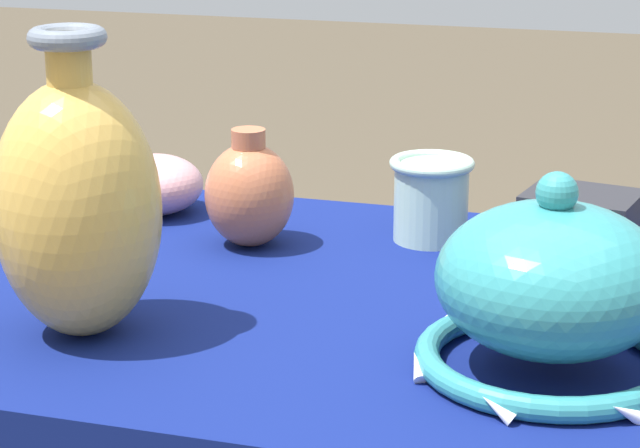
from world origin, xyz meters
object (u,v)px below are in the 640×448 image
(vase_dome_bell, at_px, (551,293))
(mosaic_tile_box, at_px, (580,222))
(jar_round_terracotta, at_px, (249,194))
(vase_tall_bulbous, at_px, (77,205))
(cup_wide_celadon, at_px, (431,196))
(bowl_shallow_rose, at_px, (155,184))

(vase_dome_bell, height_order, mosaic_tile_box, vase_dome_bell)
(jar_round_terracotta, bearing_deg, vase_tall_bulbous, -101.45)
(vase_dome_bell, bearing_deg, cup_wide_celadon, 117.77)
(vase_dome_bell, xyz_separation_m, bowl_shallow_rose, (-0.51, 0.33, -0.03))
(bowl_shallow_rose, bearing_deg, cup_wide_celadon, -1.41)
(mosaic_tile_box, bearing_deg, bowl_shallow_rose, -168.61)
(jar_round_terracotta, bearing_deg, bowl_shallow_rose, 151.11)
(vase_dome_bell, xyz_separation_m, jar_round_terracotta, (-0.36, 0.25, -0.01))
(mosaic_tile_box, distance_m, jar_round_terracotta, 0.37)
(bowl_shallow_rose, bearing_deg, vase_tall_bulbous, -75.84)
(cup_wide_celadon, bearing_deg, vase_tall_bulbous, -124.30)
(vase_tall_bulbous, distance_m, mosaic_tile_box, 0.57)
(vase_dome_bell, height_order, bowl_shallow_rose, vase_dome_bell)
(bowl_shallow_rose, xyz_separation_m, cup_wide_celadon, (0.34, -0.01, 0.02))
(vase_tall_bulbous, relative_size, bowl_shallow_rose, 2.41)
(vase_tall_bulbous, bearing_deg, bowl_shallow_rose, 104.16)
(vase_tall_bulbous, height_order, jar_round_terracotta, vase_tall_bulbous)
(vase_dome_bell, xyz_separation_m, cup_wide_celadon, (-0.17, 0.32, -0.02))
(mosaic_tile_box, relative_size, bowl_shallow_rose, 1.16)
(vase_tall_bulbous, distance_m, vase_dome_bell, 0.42)
(vase_dome_bell, relative_size, jar_round_terracotta, 1.82)
(jar_round_terracotta, bearing_deg, mosaic_tile_box, 14.04)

